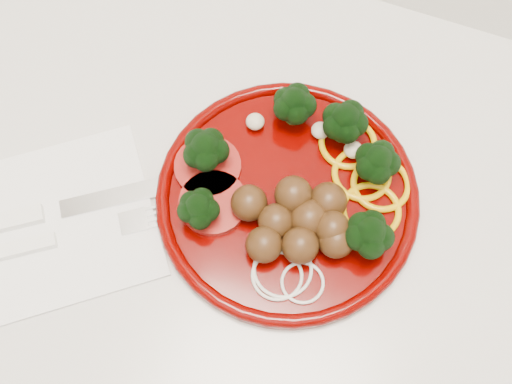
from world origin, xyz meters
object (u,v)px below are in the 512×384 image
(napkin, at_px, (66,221))
(fork, at_px, (36,244))
(knife, at_px, (36,215))
(plate, at_px, (292,194))

(napkin, distance_m, fork, 0.04)
(napkin, bearing_deg, fork, -111.00)
(napkin, bearing_deg, knife, -166.97)
(knife, relative_size, fork, 1.12)
(fork, bearing_deg, knife, 83.00)
(napkin, xyz_separation_m, fork, (-0.01, -0.03, 0.01))
(knife, height_order, fork, knife)
(plate, distance_m, napkin, 0.23)
(napkin, relative_size, knife, 0.85)
(napkin, xyz_separation_m, knife, (-0.03, -0.01, 0.01))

